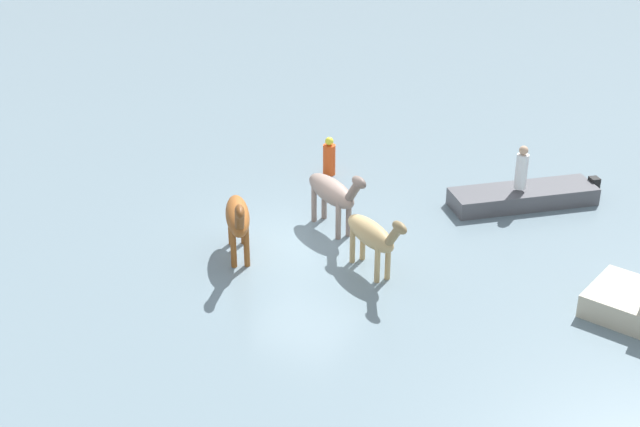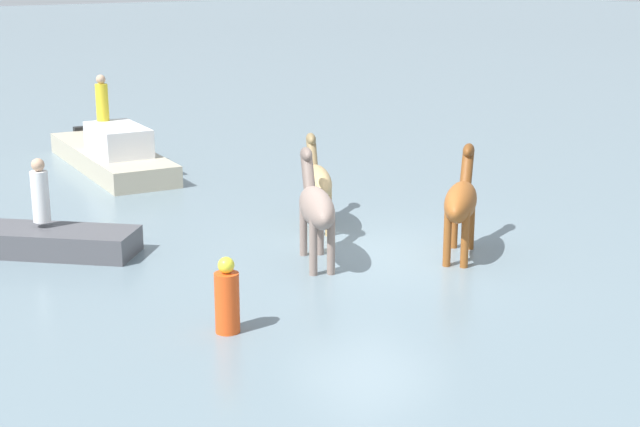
{
  "view_description": "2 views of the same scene",
  "coord_description": "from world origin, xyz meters",
  "px_view_note": "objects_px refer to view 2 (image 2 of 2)",
  "views": [
    {
      "loc": [
        9.79,
        -16.39,
        10.37
      ],
      "look_at": [
        0.64,
        -0.3,
        1.13
      ],
      "focal_mm": 49.6,
      "sensor_mm": 36.0,
      "label": 1
    },
    {
      "loc": [
        -12.28,
        10.67,
        5.19
      ],
      "look_at": [
        0.9,
        0.44,
        0.67
      ],
      "focal_mm": 52.19,
      "sensor_mm": 36.0,
      "label": 2
    }
  ],
  "objects_px": {
    "horse_chestnut_trailing": "(317,181)",
    "person_boatman_standing": "(102,100)",
    "boat_skiff_near": "(113,157)",
    "buoy_channel_marker": "(227,299)",
    "horse_pinto_flank": "(316,207)",
    "boat_launch_far": "(29,244)",
    "horse_gray_outer": "(461,201)",
    "person_spotter_bow": "(40,193)"
  },
  "relations": [
    {
      "from": "horse_chestnut_trailing",
      "to": "horse_pinto_flank",
      "type": "bearing_deg",
      "value": 172.12
    },
    {
      "from": "horse_pinto_flank",
      "to": "buoy_channel_marker",
      "type": "distance_m",
      "value": 3.49
    },
    {
      "from": "horse_gray_outer",
      "to": "boat_skiff_near",
      "type": "xyz_separation_m",
      "value": [
        10.67,
        1.75,
        -0.7
      ]
    },
    {
      "from": "person_boatman_standing",
      "to": "boat_launch_far",
      "type": "bearing_deg",
      "value": 144.07
    },
    {
      "from": "horse_chestnut_trailing",
      "to": "person_boatman_standing",
      "type": "xyz_separation_m",
      "value": [
        7.95,
        0.87,
        0.81
      ]
    },
    {
      "from": "horse_chestnut_trailing",
      "to": "person_boatman_standing",
      "type": "height_order",
      "value": "person_boatman_standing"
    },
    {
      "from": "boat_launch_far",
      "to": "horse_pinto_flank",
      "type": "bearing_deg",
      "value": 2.35
    },
    {
      "from": "horse_pinto_flank",
      "to": "boat_skiff_near",
      "type": "bearing_deg",
      "value": 24.76
    },
    {
      "from": "horse_gray_outer",
      "to": "person_boatman_standing",
      "type": "bearing_deg",
      "value": 61.15
    },
    {
      "from": "buoy_channel_marker",
      "to": "person_boatman_standing",
      "type": "bearing_deg",
      "value": -16.98
    },
    {
      "from": "horse_chestnut_trailing",
      "to": "horse_gray_outer",
      "type": "bearing_deg",
      "value": -133.29
    },
    {
      "from": "boat_launch_far",
      "to": "buoy_channel_marker",
      "type": "distance_m",
      "value": 5.58
    },
    {
      "from": "horse_pinto_flank",
      "to": "buoy_channel_marker",
      "type": "relative_size",
      "value": 2.02
    },
    {
      "from": "boat_skiff_near",
      "to": "horse_pinto_flank",
      "type": "bearing_deg",
      "value": 5.25
    },
    {
      "from": "horse_pinto_flank",
      "to": "horse_chestnut_trailing",
      "type": "bearing_deg",
      "value": -9.93
    },
    {
      "from": "horse_gray_outer",
      "to": "boat_skiff_near",
      "type": "bearing_deg",
      "value": 61.31
    },
    {
      "from": "person_spotter_bow",
      "to": "buoy_channel_marker",
      "type": "distance_m",
      "value": 5.49
    },
    {
      "from": "horse_chestnut_trailing",
      "to": "boat_launch_far",
      "type": "xyz_separation_m",
      "value": [
        1.94,
        5.23,
        -0.8
      ]
    },
    {
      "from": "boat_launch_far",
      "to": "person_boatman_standing",
      "type": "distance_m",
      "value": 7.6
    },
    {
      "from": "horse_pinto_flank",
      "to": "person_spotter_bow",
      "type": "bearing_deg",
      "value": 72.42
    },
    {
      "from": "horse_chestnut_trailing",
      "to": "person_boatman_standing",
      "type": "relative_size",
      "value": 1.78
    },
    {
      "from": "person_spotter_bow",
      "to": "buoy_channel_marker",
      "type": "xyz_separation_m",
      "value": [
        -5.43,
        -0.59,
        -0.61
      ]
    },
    {
      "from": "horse_chestnut_trailing",
      "to": "boat_launch_far",
      "type": "relative_size",
      "value": 0.58
    },
    {
      "from": "horse_pinto_flank",
      "to": "boat_skiff_near",
      "type": "relative_size",
      "value": 0.37
    },
    {
      "from": "person_boatman_standing",
      "to": "person_spotter_bow",
      "type": "bearing_deg",
      "value": 146.02
    },
    {
      "from": "horse_chestnut_trailing",
      "to": "person_boatman_standing",
      "type": "distance_m",
      "value": 8.04
    },
    {
      "from": "boat_skiff_near",
      "to": "buoy_channel_marker",
      "type": "height_order",
      "value": "boat_skiff_near"
    },
    {
      "from": "horse_pinto_flank",
      "to": "person_boatman_standing",
      "type": "bearing_deg",
      "value": 25.05
    },
    {
      "from": "boat_skiff_near",
      "to": "person_boatman_standing",
      "type": "height_order",
      "value": "person_boatman_standing"
    },
    {
      "from": "horse_pinto_flank",
      "to": "person_boatman_standing",
      "type": "height_order",
      "value": "person_boatman_standing"
    },
    {
      "from": "horse_gray_outer",
      "to": "buoy_channel_marker",
      "type": "bearing_deg",
      "value": 147.26
    },
    {
      "from": "boat_launch_far",
      "to": "person_spotter_bow",
      "type": "height_order",
      "value": "person_spotter_bow"
    },
    {
      "from": "horse_pinto_flank",
      "to": "horse_chestnut_trailing",
      "type": "relative_size",
      "value": 1.09
    },
    {
      "from": "boat_launch_far",
      "to": "horse_chestnut_trailing",
      "type": "bearing_deg",
      "value": 26.49
    },
    {
      "from": "buoy_channel_marker",
      "to": "person_spotter_bow",
      "type": "bearing_deg",
      "value": 6.18
    },
    {
      "from": "person_spotter_bow",
      "to": "horse_chestnut_trailing",
      "type": "bearing_deg",
      "value": -110.5
    },
    {
      "from": "boat_skiff_near",
      "to": "person_boatman_standing",
      "type": "relative_size",
      "value": 5.27
    },
    {
      "from": "boat_skiff_near",
      "to": "boat_launch_far",
      "type": "bearing_deg",
      "value": -29.07
    },
    {
      "from": "horse_gray_outer",
      "to": "boat_launch_far",
      "type": "xyz_separation_m",
      "value": [
        5.02,
        6.14,
        -0.87
      ]
    },
    {
      "from": "horse_chestnut_trailing",
      "to": "person_spotter_bow",
      "type": "height_order",
      "value": "person_spotter_bow"
    },
    {
      "from": "boat_skiff_near",
      "to": "person_spotter_bow",
      "type": "distance_m",
      "value": 7.11
    },
    {
      "from": "person_boatman_standing",
      "to": "person_spotter_bow",
      "type": "distance_m",
      "value": 7.37
    }
  ]
}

